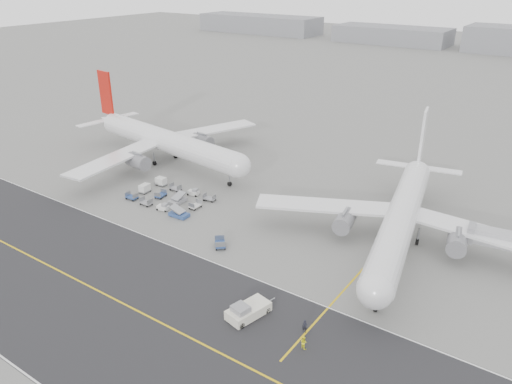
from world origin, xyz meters
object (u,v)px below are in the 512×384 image
Objects in this scene: airliner_b at (402,215)px; ground_crew_a at (305,326)px; ground_crew_b at (304,342)px; pushback_tug at (247,311)px; airliner_a at (164,140)px.

ground_crew_a is at bearing -104.91° from airliner_b.
ground_crew_b is (-0.47, -32.68, -4.34)m from airliner_b.
ground_crew_a is (8.05, 1.60, -0.01)m from pushback_tug.
ground_crew_a is at bearing -47.32° from ground_crew_b.
airliner_a reaches higher than ground_crew_a.
ground_crew_b is (1.35, -2.66, -0.06)m from ground_crew_a.
airliner_a reaches higher than ground_crew_b.
airliner_a is 61.24m from airliner_b.
airliner_a is at bearing 131.20° from ground_crew_a.
airliner_a is at bearing 163.40° from airliner_b.
airliner_a is 63.34m from pushback_tug.
airliner_b is 30.38m from ground_crew_a.
ground_crew_b is (9.41, -1.06, -0.07)m from pushback_tug.
pushback_tug is (51.11, -37.13, -4.56)m from airliner_a.
ground_crew_a is 1.07× the size of ground_crew_b.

